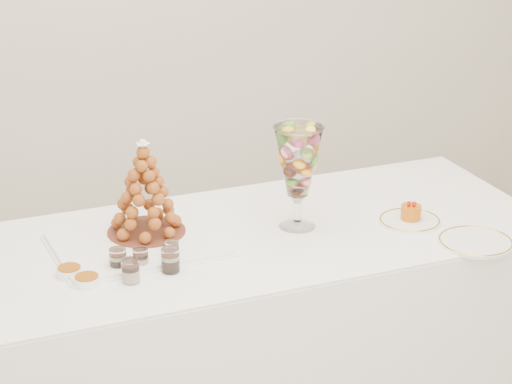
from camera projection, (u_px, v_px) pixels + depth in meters
name	position (u px, v px, depth m)	size (l,w,h in m)	color
buffet_table	(240.00, 340.00, 3.54)	(2.19, 0.98, 0.81)	white
lace_tray	(138.00, 244.00, 3.31)	(0.54, 0.40, 0.02)	white
macaron_vase	(298.00, 163.00, 3.38)	(0.17, 0.17, 0.36)	white
cake_plate	(410.00, 221.00, 3.49)	(0.22, 0.22, 0.01)	white
spare_plate	(476.00, 242.00, 3.33)	(0.25, 0.25, 0.01)	white
verrine_a	(118.00, 260.00, 3.13)	(0.05, 0.05, 0.07)	white
verrine_b	(141.00, 258.00, 3.15)	(0.05, 0.05, 0.07)	white
verrine_c	(172.00, 250.00, 3.21)	(0.05, 0.05, 0.06)	white
verrine_d	(131.00, 271.00, 3.06)	(0.06, 0.06, 0.07)	white
verrine_e	(170.00, 260.00, 3.12)	(0.06, 0.06, 0.08)	white
ramekin_back	(69.00, 272.00, 3.11)	(0.08, 0.08, 0.03)	white
ramekin_front	(87.00, 281.00, 3.05)	(0.08, 0.08, 0.03)	white
croquembouche	(145.00, 188.00, 3.31)	(0.27, 0.27, 0.33)	#5F2A19
mousse_cake	(411.00, 212.00, 3.49)	(0.07, 0.07, 0.06)	#C15809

